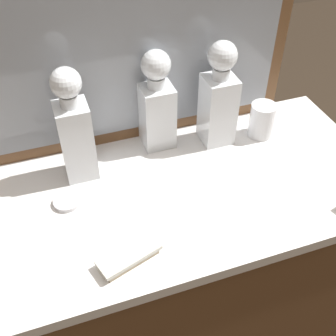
{
  "coord_description": "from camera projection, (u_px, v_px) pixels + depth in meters",
  "views": [
    {
      "loc": [
        -0.26,
        -0.74,
        1.7
      ],
      "look_at": [
        0.0,
        0.0,
        0.99
      ],
      "focal_mm": 45.14,
      "sensor_mm": 36.0,
      "label": 1
    }
  ],
  "objects": [
    {
      "name": "crystal_decanter_center",
      "position": [
        157.0,
        109.0,
        1.18
      ],
      "size": [
        0.09,
        0.09,
        0.3
      ],
      "color": "white",
      "rests_on": "dresser"
    },
    {
      "name": "crystal_tumbler_center",
      "position": [
        262.0,
        121.0,
        1.26
      ],
      "size": [
        0.08,
        0.08,
        0.11
      ],
      "color": "white",
      "rests_on": "dresser"
    },
    {
      "name": "porcelain_dish",
      "position": [
        67.0,
        202.0,
        1.08
      ],
      "size": [
        0.07,
        0.07,
        0.01
      ],
      "color": "silver",
      "rests_on": "dresser"
    },
    {
      "name": "crystal_decanter_rear",
      "position": [
        75.0,
        135.0,
        1.08
      ],
      "size": [
        0.08,
        0.08,
        0.32
      ],
      "color": "white",
      "rests_on": "dresser"
    },
    {
      "name": "crystal_decanter_left",
      "position": [
        218.0,
        103.0,
        1.19
      ],
      "size": [
        0.09,
        0.09,
        0.31
      ],
      "color": "white",
      "rests_on": "dresser"
    },
    {
      "name": "dresser",
      "position": [
        168.0,
        285.0,
        1.42
      ],
      "size": [
        1.2,
        0.55,
        0.91
      ],
      "color": "brown",
      "rests_on": "ground_plane"
    },
    {
      "name": "dresser_mirror",
      "position": [
        135.0,
        40.0,
        1.09
      ],
      "size": [
        0.9,
        0.03,
        0.61
      ],
      "color": "brown",
      "rests_on": "dresser"
    },
    {
      "name": "silver_brush_far_right",
      "position": [
        129.0,
        257.0,
        0.94
      ],
      "size": [
        0.16,
        0.1,
        0.02
      ],
      "color": "#B7A88C",
      "rests_on": "dresser"
    }
  ]
}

